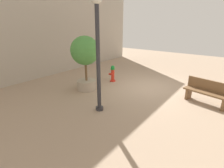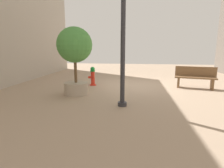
{
  "view_description": "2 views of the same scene",
  "coord_description": "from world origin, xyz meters",
  "px_view_note": "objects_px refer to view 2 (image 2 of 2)",
  "views": [
    {
      "loc": [
        -3.36,
        7.54,
        3.06
      ],
      "look_at": [
        1.16,
        1.59,
        0.41
      ],
      "focal_mm": 27.68,
      "sensor_mm": 36.0,
      "label": 1
    },
    {
      "loc": [
        0.11,
        8.71,
        1.79
      ],
      "look_at": [
        1.0,
        1.79,
        0.39
      ],
      "focal_mm": 29.42,
      "sensor_mm": 36.0,
      "label": 2
    }
  ],
  "objects_px": {
    "fire_hydrant": "(93,76)",
    "bench_near": "(195,77)",
    "planter_tree": "(75,52)",
    "street_lamp": "(123,24)"
  },
  "relations": [
    {
      "from": "bench_near",
      "to": "street_lamp",
      "type": "distance_m",
      "value": 4.68
    },
    {
      "from": "fire_hydrant",
      "to": "bench_near",
      "type": "distance_m",
      "value": 4.67
    },
    {
      "from": "fire_hydrant",
      "to": "bench_near",
      "type": "xyz_separation_m",
      "value": [
        -4.67,
        -0.01,
        0.05
      ]
    },
    {
      "from": "bench_near",
      "to": "planter_tree",
      "type": "height_order",
      "value": "planter_tree"
    },
    {
      "from": "bench_near",
      "to": "street_lamp",
      "type": "relative_size",
      "value": 0.45
    },
    {
      "from": "bench_near",
      "to": "street_lamp",
      "type": "height_order",
      "value": "street_lamp"
    },
    {
      "from": "bench_near",
      "to": "planter_tree",
      "type": "distance_m",
      "value": 5.34
    },
    {
      "from": "fire_hydrant",
      "to": "street_lamp",
      "type": "distance_m",
      "value": 3.95
    },
    {
      "from": "planter_tree",
      "to": "street_lamp",
      "type": "distance_m",
      "value": 2.38
    },
    {
      "from": "planter_tree",
      "to": "street_lamp",
      "type": "xyz_separation_m",
      "value": [
        -1.88,
        1.22,
        0.81
      ]
    }
  ]
}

